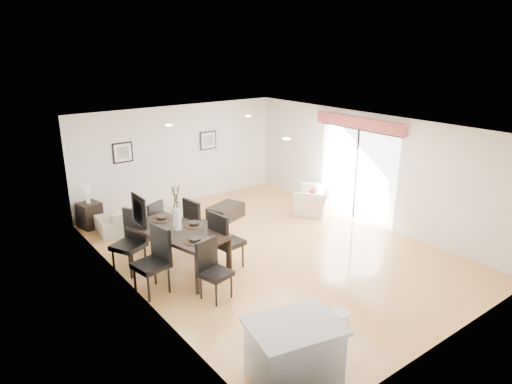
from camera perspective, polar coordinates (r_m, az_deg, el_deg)
ground at (r=9.93m, az=1.91°, el=-7.32°), size 8.00×8.00×0.00m
wall_back at (r=12.66m, az=-9.51°, el=4.58°), size 6.00×0.04×2.70m
wall_front at (r=7.02m, az=23.23°, el=-7.98°), size 6.00×0.04×2.70m
wall_left at (r=7.99m, az=-15.01°, el=-3.91°), size 0.04×8.00×2.70m
wall_right at (r=11.48m, az=13.72°, el=2.91°), size 0.04×8.00×2.70m
ceiling at (r=9.10m, az=2.09°, el=8.23°), size 6.00×8.00×0.02m
sofa at (r=11.31m, az=-14.07°, el=-2.95°), size 2.13×0.99×0.60m
armchair at (r=12.04m, az=7.16°, el=-1.05°), size 1.37×1.34×0.67m
courtyard_plant_a at (r=13.50m, az=23.81°, el=-0.45°), size 0.68×0.62×0.64m
courtyard_plant_b at (r=14.21m, az=17.74°, el=1.27°), size 0.45×0.45×0.70m
dining_table at (r=8.96m, az=-9.74°, el=-5.18°), size 1.49×2.21×0.84m
dining_chair_wnear at (r=8.31m, az=-12.47°, el=-7.87°), size 0.63×0.63×1.21m
dining_chair_wfar at (r=9.19m, az=-15.30°, el=-5.52°), size 0.73×0.73×1.21m
dining_chair_enear at (r=8.90m, az=-4.09°, el=-5.74°), size 0.61×0.61×1.20m
dining_chair_efar at (r=9.70m, az=-7.37°, el=-3.81°), size 0.60×0.60×1.19m
dining_chair_head at (r=8.02m, az=-5.55°, el=-9.20°), size 0.57×0.57×1.06m
dining_chair_foot at (r=10.10m, az=-12.86°, el=-3.69°), size 0.63×0.63×1.05m
vase at (r=8.79m, az=-9.90°, el=-2.46°), size 1.16×1.78×0.90m
coffee_table at (r=11.58m, az=-3.81°, el=-2.53°), size 1.07×0.84×0.37m
side_table at (r=11.71m, az=-20.04°, el=-2.73°), size 0.56×0.56×0.62m
table_lamp at (r=11.53m, az=-20.35°, el=-0.03°), size 0.22×0.22×0.42m
cushion at (r=11.85m, az=7.18°, el=-0.33°), size 0.32×0.24×0.31m
kitchen_island at (r=6.36m, az=4.76°, el=-19.17°), size 1.35×1.14×0.83m
bar_stool at (r=6.74m, az=10.19°, el=-15.26°), size 0.31×0.31×0.68m
framed_print_back_left at (r=11.94m, az=-16.32°, el=4.75°), size 0.52×0.04×0.52m
framed_print_back_right at (r=13.00m, az=-6.00°, el=6.44°), size 0.52×0.04×0.52m
framed_print_left_wall at (r=7.72m, az=-14.41°, el=-2.25°), size 0.04×0.52×0.52m
sliding_door at (r=11.56m, az=12.55°, el=4.70°), size 0.12×2.70×2.57m
courtyard at (r=14.57m, az=18.96°, el=3.88°), size 6.00×6.00×2.00m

